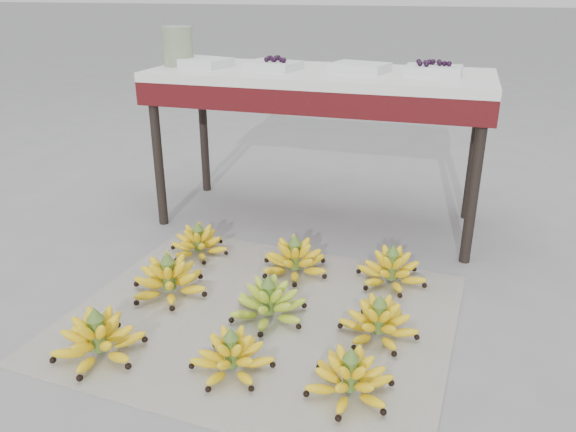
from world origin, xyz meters
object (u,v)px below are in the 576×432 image
(tray_right, at_px, (360,67))
(bunch_back_right, at_px, (391,270))
(bunch_mid_right, at_px, (379,322))
(bunch_back_left, at_px, (199,243))
(tray_far_left, at_px, (202,62))
(tray_left, at_px, (273,65))
(bunch_front_center, at_px, (232,356))
(tray_far_right, at_px, (433,70))
(bunch_front_left, at_px, (99,339))
(bunch_mid_center, at_px, (268,303))
(newspaper_mat, at_px, (261,316))
(bunch_mid_left, at_px, (169,280))
(glass_jar, at_px, (178,46))
(bunch_front_right, at_px, (350,378))
(bunch_back_center, at_px, (295,260))
(vendor_table, at_px, (319,89))

(tray_right, bearing_deg, bunch_back_right, -65.04)
(bunch_mid_right, xyz_separation_m, bunch_back_left, (-0.80, 0.37, -0.00))
(bunch_back_right, distance_m, tray_far_left, 1.25)
(tray_far_left, distance_m, tray_left, 0.33)
(tray_right, bearing_deg, tray_left, -173.88)
(bunch_front_center, distance_m, bunch_back_right, 0.75)
(bunch_mid_right, relative_size, tray_far_right, 1.10)
(bunch_mid_right, xyz_separation_m, tray_far_right, (0.05, 0.90, 0.66))
(bunch_front_left, height_order, bunch_front_center, bunch_front_left)
(bunch_mid_center, relative_size, tray_far_left, 1.15)
(newspaper_mat, bearing_deg, tray_left, 105.21)
(bunch_back_left, relative_size, tray_right, 1.19)
(bunch_mid_center, bearing_deg, bunch_back_right, 31.94)
(bunch_mid_left, bearing_deg, glass_jar, 128.50)
(bunch_mid_center, distance_m, tray_left, 1.11)
(bunch_front_right, relative_size, bunch_mid_left, 0.72)
(bunch_mid_right, distance_m, bunch_back_left, 0.88)
(bunch_front_left, bearing_deg, bunch_mid_left, 67.38)
(bunch_back_right, relative_size, tray_left, 1.19)
(bunch_front_center, xyz_separation_m, tray_far_left, (-0.58, 1.14, 0.66))
(glass_jar, bearing_deg, bunch_front_right, -47.60)
(newspaper_mat, relative_size, bunch_front_center, 4.66)
(bunch_back_right, xyz_separation_m, tray_far_right, (0.06, 0.54, 0.66))
(bunch_front_right, height_order, bunch_back_left, bunch_front_right)
(newspaper_mat, relative_size, tray_left, 4.98)
(bunch_front_center, xyz_separation_m, tray_left, (-0.25, 1.14, 0.66))
(newspaper_mat, bearing_deg, bunch_back_center, 86.17)
(bunch_front_left, bearing_deg, bunch_back_left, 72.35)
(bunch_mid_right, relative_size, vendor_table, 0.17)
(bunch_back_left, relative_size, tray_far_right, 1.35)
(bunch_mid_center, relative_size, tray_left, 1.25)
(bunch_mid_left, height_order, bunch_back_center, bunch_mid_left)
(bunch_front_center, xyz_separation_m, bunch_mid_right, (0.38, 0.29, 0.00))
(bunch_back_center, xyz_separation_m, tray_far_right, (0.42, 0.56, 0.66))
(newspaper_mat, xyz_separation_m, vendor_table, (-0.03, 0.88, 0.62))
(bunch_mid_center, xyz_separation_m, bunch_back_center, (-0.01, 0.33, 0.00))
(bunch_back_left, distance_m, tray_far_left, 0.83)
(bunch_mid_right, distance_m, tray_far_left, 1.44)
(newspaper_mat, xyz_separation_m, tray_far_left, (-0.56, 0.84, 0.72))
(bunch_mid_center, distance_m, bunch_mid_right, 0.37)
(bunch_mid_center, xyz_separation_m, glass_jar, (-0.71, 0.84, 0.73))
(bunch_front_right, relative_size, glass_jar, 1.46)
(bunch_mid_center, height_order, bunch_back_center, bunch_back_center)
(bunch_front_left, bearing_deg, bunch_mid_right, 5.00)
(bunch_back_center, bearing_deg, tray_far_right, 29.66)
(bunch_mid_left, xyz_separation_m, vendor_table, (0.34, 0.83, 0.56))
(tray_far_left, xyz_separation_m, glass_jar, (-0.12, 0.00, 0.07))
(bunch_back_center, xyz_separation_m, vendor_table, (-0.05, 0.55, 0.56))
(vendor_table, height_order, tray_far_right, tray_far_right)
(bunch_mid_right, distance_m, tray_right, 1.14)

